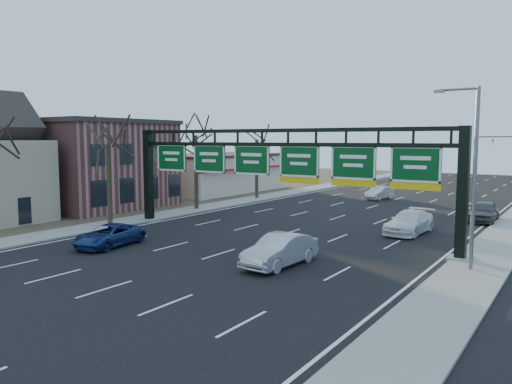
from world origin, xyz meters
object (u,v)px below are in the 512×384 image
Objects in this scene: car_blue_suv at (109,235)px; car_silver_sedan at (280,250)px; sign_gantry at (277,168)px; car_white_wagon at (409,222)px.

car_blue_suv is 11.20m from car_silver_sedan.
sign_gantry reaches higher than car_silver_sedan.
car_white_wagon is (2.85, 12.59, -0.03)m from car_silver_sedan.
car_white_wagon is (6.91, 6.28, -3.85)m from sign_gantry.
car_silver_sedan is at bearing -57.19° from sign_gantry.
car_silver_sedan is 0.92× the size of car_white_wagon.
car_silver_sedan is 12.91m from car_white_wagon.
car_blue_suv is at bearing -167.56° from car_silver_sedan.
car_blue_suv is at bearing -130.88° from car_white_wagon.
car_white_wagon is at bearing 80.68° from car_silver_sedan.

